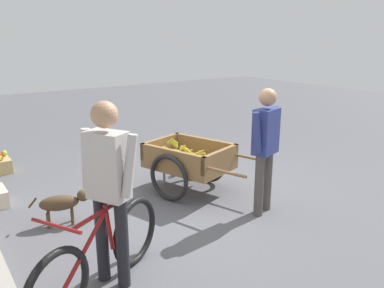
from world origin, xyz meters
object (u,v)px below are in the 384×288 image
(fruit_cart, at_px, (189,161))
(vendor_person, at_px, (265,141))
(bicycle, at_px, (101,255))
(cyclist_person, at_px, (108,179))
(dog, at_px, (63,203))

(fruit_cart, relative_size, vendor_person, 1.17)
(fruit_cart, bearing_deg, bicycle, 127.06)
(fruit_cart, distance_m, cyclist_person, 2.29)
(vendor_person, distance_m, cyclist_person, 2.13)
(fruit_cart, xyz_separation_m, cyclist_person, (-1.36, 1.76, 0.54))
(bicycle, relative_size, cyclist_person, 0.91)
(cyclist_person, bearing_deg, bicycle, 118.35)
(dog, bearing_deg, bicycle, 175.02)
(vendor_person, bearing_deg, dog, 62.52)
(vendor_person, distance_m, bicycle, 2.34)
(vendor_person, distance_m, dog, 2.47)
(vendor_person, relative_size, bicycle, 1.04)
(bicycle, bearing_deg, dog, -4.98)
(bicycle, height_order, cyclist_person, cyclist_person)
(vendor_person, xyz_separation_m, bicycle, (-0.34, 2.24, -0.57))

